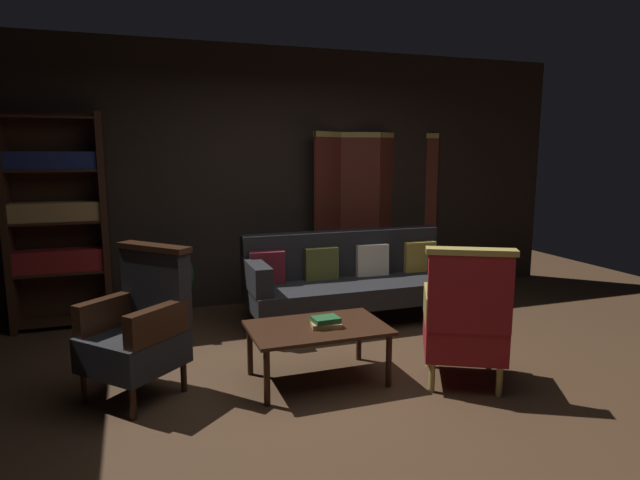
# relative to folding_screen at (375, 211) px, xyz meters

# --- Properties ---
(ground_plane) EXTENTS (10.00, 10.00, 0.00)m
(ground_plane) POSITION_rel_folding_screen_xyz_m (-1.23, -2.36, -0.99)
(ground_plane) COLOR #3D2819
(back_wall) EXTENTS (7.20, 0.10, 2.80)m
(back_wall) POSITION_rel_folding_screen_xyz_m (-1.23, 0.09, 0.41)
(back_wall) COLOR black
(back_wall) RESTS_ON ground_plane
(folding_screen) EXTENTS (1.67, 0.40, 1.90)m
(folding_screen) POSITION_rel_folding_screen_xyz_m (0.00, 0.00, 0.00)
(folding_screen) COLOR #5B2319
(folding_screen) RESTS_ON ground_plane
(bookshelf) EXTENTS (0.90, 0.32, 2.05)m
(bookshelf) POSITION_rel_folding_screen_xyz_m (-3.38, -0.17, 0.06)
(bookshelf) COLOR black
(bookshelf) RESTS_ON ground_plane
(velvet_couch) EXTENTS (2.12, 0.78, 0.88)m
(velvet_couch) POSITION_rel_folding_screen_xyz_m (-0.68, -0.91, -0.53)
(velvet_couch) COLOR black
(velvet_couch) RESTS_ON ground_plane
(coffee_table) EXTENTS (1.00, 0.64, 0.42)m
(coffee_table) POSITION_rel_folding_screen_xyz_m (-1.47, -2.18, -0.61)
(coffee_table) COLOR black
(coffee_table) RESTS_ON ground_plane
(armchair_gilt_accent) EXTENTS (0.78, 0.78, 1.04)m
(armchair_gilt_accent) POSITION_rel_folding_screen_xyz_m (-0.49, -2.60, -0.50)
(armchair_gilt_accent) COLOR tan
(armchair_gilt_accent) RESTS_ON ground_plane
(armchair_wing_left) EXTENTS (0.82, 0.82, 1.04)m
(armchair_wing_left) POSITION_rel_folding_screen_xyz_m (-2.70, -1.98, -0.50)
(armchair_wing_left) COLOR black
(armchair_wing_left) RESTS_ON ground_plane
(potted_plant) EXTENTS (0.47, 0.47, 0.76)m
(potted_plant) POSITION_rel_folding_screen_xyz_m (-2.41, -0.48, -0.55)
(potted_plant) COLOR brown
(potted_plant) RESTS_ON ground_plane
(book_tan_leather) EXTENTS (0.24, 0.20, 0.04)m
(book_tan_leather) POSITION_rel_folding_screen_xyz_m (-1.42, -2.21, -0.55)
(book_tan_leather) COLOR #9E7A47
(book_tan_leather) RESTS_ON coffee_table
(book_green_cloth) EXTENTS (0.20, 0.15, 0.04)m
(book_green_cloth) POSITION_rel_folding_screen_xyz_m (-1.42, -2.21, -0.51)
(book_green_cloth) COLOR #1E4C28
(book_green_cloth) RESTS_ON book_tan_leather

